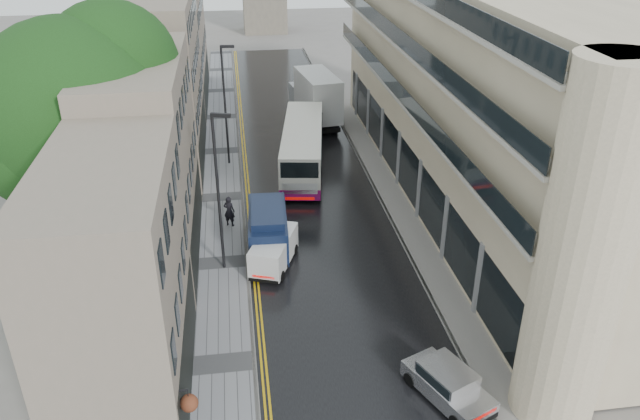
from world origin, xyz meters
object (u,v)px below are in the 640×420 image
object	(u,v)px
cream_bus	(283,166)
lamp_post_near	(218,195)
navy_van	(251,244)
white_van	(252,263)
white_lorry	(308,105)
pedestrian	(229,211)
tree_near	(80,148)
lamp_post_far	(225,107)
silver_hatchback	(457,413)
tree_far	(123,88)

from	to	relation	value
cream_bus	lamp_post_near	bearing A→B (deg)	-104.07
navy_van	white_van	bearing A→B (deg)	-87.45
cream_bus	white_lorry	bearing A→B (deg)	82.79
cream_bus	pedestrian	distance (m)	6.36
tree_near	lamp_post_far	bearing A→B (deg)	61.65
navy_van	lamp_post_far	distance (m)	14.80
silver_hatchback	lamp_post_far	xyz separation A→B (m)	(-8.31, 27.21, 3.73)
white_lorry	navy_van	bearing A→B (deg)	-113.95
tree_far	pedestrian	xyz separation A→B (m)	(6.79, -9.58, -5.14)
cream_bus	white_lorry	xyz separation A→B (m)	(3.11, 10.93, 0.66)
cream_bus	white_van	distance (m)	11.24
pedestrian	lamp_post_far	xyz separation A→B (m)	(0.06, 9.85, 3.40)
tree_far	tree_near	bearing A→B (deg)	-91.32
white_van	pedestrian	distance (m)	5.90
tree_near	tree_far	world-z (taller)	tree_near
navy_van	lamp_post_far	size ratio (longest dim) A/B	0.61
tree_near	pedestrian	xyz separation A→B (m)	(7.09, 3.42, -5.85)
tree_far	white_lorry	size ratio (longest dim) A/B	1.43
tree_near	pedestrian	world-z (taller)	tree_near
white_van	lamp_post_near	world-z (taller)	lamp_post_near
white_lorry	white_van	xyz separation A→B (m)	(-5.74, -21.83, -1.38)
navy_van	tree_near	bearing A→B (deg)	174.41
tree_near	lamp_post_near	distance (m)	7.26
navy_van	tree_far	bearing A→B (deg)	121.68
lamp_post_near	lamp_post_far	distance (m)	14.57
navy_van	lamp_post_far	world-z (taller)	lamp_post_far
white_van	navy_van	world-z (taller)	navy_van
white_van	silver_hatchback	bearing A→B (deg)	-37.08
navy_van	lamp_post_near	bearing A→B (deg)	-172.68
lamp_post_far	lamp_post_near	bearing A→B (deg)	-86.18
white_van	navy_van	bearing A→B (deg)	110.80
tree_near	white_van	xyz separation A→B (m)	(8.20, -2.38, -6.02)
tree_near	silver_hatchback	distance (m)	21.73
lamp_post_far	white_lorry	bearing A→B (deg)	48.01
white_van	lamp_post_near	xyz separation A→B (m)	(-1.50, 1.08, 3.56)
silver_hatchback	white_van	size ratio (longest dim) A/B	0.99
tree_far	lamp_post_near	bearing A→B (deg)	-65.87
cream_bus	tree_far	bearing A→B (deg)	165.69
navy_van	lamp_post_near	size ratio (longest dim) A/B	0.61
navy_van	pedestrian	distance (m)	4.73
white_lorry	navy_van	size ratio (longest dim) A/B	1.64
tree_far	cream_bus	xyz separation A→B (m)	(10.53, -4.47, -4.58)
silver_hatchback	lamp_post_far	size ratio (longest dim) A/B	0.45
tree_far	navy_van	distance (m)	16.94
cream_bus	white_van	size ratio (longest dim) A/B	2.99
white_van	lamp_post_near	size ratio (longest dim) A/B	0.46
tree_far	cream_bus	distance (m)	12.32
silver_hatchback	lamp_post_near	size ratio (longest dim) A/B	0.45
tree_near	pedestrian	bearing A→B (deg)	25.72
white_lorry	lamp_post_far	distance (m)	9.44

